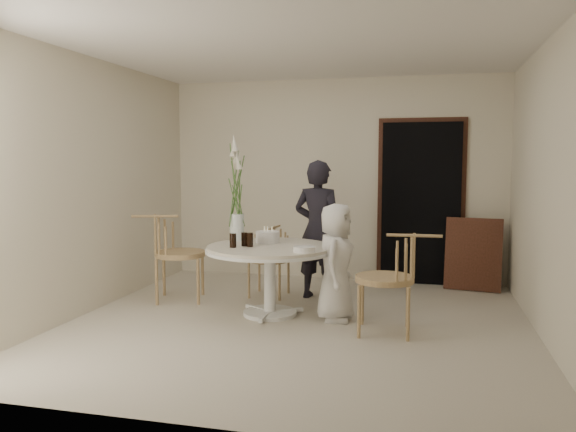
% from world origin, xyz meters
% --- Properties ---
extents(ground, '(4.50, 4.50, 0.00)m').
position_xyz_m(ground, '(0.00, 0.00, 0.00)').
color(ground, '#BEB1A2').
rests_on(ground, ground).
extents(room_shell, '(4.50, 4.50, 4.50)m').
position_xyz_m(room_shell, '(0.00, 0.00, 1.62)').
color(room_shell, white).
rests_on(room_shell, ground).
extents(doorway, '(1.00, 0.10, 2.10)m').
position_xyz_m(doorway, '(1.15, 2.19, 1.05)').
color(doorway, black).
rests_on(doorway, ground).
extents(door_trim, '(1.12, 0.03, 2.22)m').
position_xyz_m(door_trim, '(1.15, 2.23, 1.11)').
color(door_trim, '#5A2B1E').
rests_on(door_trim, ground).
extents(table, '(1.33, 1.33, 0.73)m').
position_xyz_m(table, '(-0.35, 0.25, 0.62)').
color(table, white).
rests_on(table, ground).
extents(picture_frame, '(0.70, 0.30, 0.90)m').
position_xyz_m(picture_frame, '(1.80, 1.95, 0.45)').
color(picture_frame, '#5A2B1E').
rests_on(picture_frame, ground).
extents(chair_far, '(0.47, 0.51, 0.81)m').
position_xyz_m(chair_far, '(-0.58, 1.16, 0.53)').
color(chair_far, tan).
rests_on(chair_far, ground).
extents(chair_right, '(0.59, 0.55, 0.95)m').
position_xyz_m(chair_right, '(0.98, -0.08, 0.61)').
color(chair_right, tan).
rests_on(chair_right, ground).
extents(chair_left, '(0.69, 0.66, 1.00)m').
position_xyz_m(chair_left, '(-1.66, 0.57, 0.65)').
color(chair_left, tan).
rests_on(chair_left, ground).
extents(girl, '(0.65, 0.50, 1.62)m').
position_xyz_m(girl, '(0.01, 1.07, 0.81)').
color(girl, black).
rests_on(girl, ground).
extents(boy, '(0.41, 0.60, 1.18)m').
position_xyz_m(boy, '(0.34, 0.23, 0.59)').
color(boy, silver).
rests_on(boy, ground).
extents(birthday_cake, '(0.26, 0.26, 0.17)m').
position_xyz_m(birthday_cake, '(-0.43, 0.46, 0.79)').
color(birthday_cake, white).
rests_on(birthday_cake, table).
extents(cola_tumbler_a, '(0.08, 0.08, 0.15)m').
position_xyz_m(cola_tumbler_a, '(-0.68, 0.05, 0.80)').
color(cola_tumbler_a, black).
rests_on(cola_tumbler_a, table).
extents(cola_tumbler_b, '(0.09, 0.09, 0.14)m').
position_xyz_m(cola_tumbler_b, '(-0.54, 0.16, 0.80)').
color(cola_tumbler_b, black).
rests_on(cola_tumbler_b, table).
extents(cola_tumbler_c, '(0.08, 0.08, 0.14)m').
position_xyz_m(cola_tumbler_c, '(-0.53, 0.14, 0.80)').
color(cola_tumbler_c, black).
rests_on(cola_tumbler_c, table).
extents(cola_tumbler_d, '(0.07, 0.07, 0.14)m').
position_xyz_m(cola_tumbler_d, '(-0.60, 0.18, 0.80)').
color(cola_tumbler_d, black).
rests_on(cola_tumbler_d, table).
extents(plate_stack, '(0.22, 0.22, 0.05)m').
position_xyz_m(plate_stack, '(0.08, -0.05, 0.76)').
color(plate_stack, white).
rests_on(plate_stack, table).
extents(flower_vase, '(0.16, 0.16, 1.16)m').
position_xyz_m(flower_vase, '(-0.81, 0.55, 1.21)').
color(flower_vase, silver).
rests_on(flower_vase, table).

